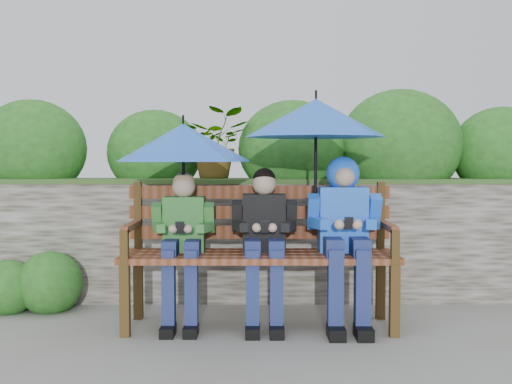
{
  "coord_description": "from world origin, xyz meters",
  "views": [
    {
      "loc": [
        0.0,
        -4.66,
        1.2
      ],
      "look_at": [
        0.0,
        0.1,
        0.95
      ],
      "focal_mm": 45.0,
      "sensor_mm": 36.0,
      "label": 1
    }
  ],
  "objects_px": {
    "boy_left": "(183,238)",
    "umbrella_left": "(183,143)",
    "park_bench": "(259,244)",
    "boy_right": "(345,225)",
    "umbrella_right": "(316,118)",
    "boy_middle": "(264,236)"
  },
  "relations": [
    {
      "from": "umbrella_right",
      "to": "boy_right",
      "type": "bearing_deg",
      "value": -12.15
    },
    {
      "from": "boy_middle",
      "to": "boy_left",
      "type": "bearing_deg",
      "value": 179.72
    },
    {
      "from": "boy_middle",
      "to": "umbrella_right",
      "type": "relative_size",
      "value": 1.12
    },
    {
      "from": "boy_middle",
      "to": "umbrella_left",
      "type": "bearing_deg",
      "value": 175.32
    },
    {
      "from": "boy_left",
      "to": "boy_middle",
      "type": "bearing_deg",
      "value": -0.28
    },
    {
      "from": "umbrella_left",
      "to": "umbrella_right",
      "type": "relative_size",
      "value": 0.95
    },
    {
      "from": "boy_left",
      "to": "umbrella_left",
      "type": "xyz_separation_m",
      "value": [
        0.0,
        0.04,
        0.67
      ]
    },
    {
      "from": "park_bench",
      "to": "boy_left",
      "type": "bearing_deg",
      "value": -171.0
    },
    {
      "from": "boy_left",
      "to": "umbrella_left",
      "type": "relative_size",
      "value": 1.15
    },
    {
      "from": "boy_right",
      "to": "boy_left",
      "type": "bearing_deg",
      "value": -179.9
    },
    {
      "from": "boy_middle",
      "to": "park_bench",
      "type": "bearing_deg",
      "value": 110.93
    },
    {
      "from": "park_bench",
      "to": "boy_left",
      "type": "relative_size",
      "value": 1.76
    },
    {
      "from": "park_bench",
      "to": "boy_right",
      "type": "height_order",
      "value": "boy_right"
    },
    {
      "from": "boy_left",
      "to": "boy_middle",
      "type": "xyz_separation_m",
      "value": [
        0.58,
        -0.0,
        0.01
      ]
    },
    {
      "from": "boy_right",
      "to": "umbrella_right",
      "type": "xyz_separation_m",
      "value": [
        -0.2,
        0.04,
        0.75
      ]
    },
    {
      "from": "park_bench",
      "to": "boy_right",
      "type": "relative_size",
      "value": 1.6
    },
    {
      "from": "park_bench",
      "to": "umbrella_left",
      "type": "bearing_deg",
      "value": -175.58
    },
    {
      "from": "boy_left",
      "to": "boy_right",
      "type": "height_order",
      "value": "boy_right"
    },
    {
      "from": "umbrella_right",
      "to": "boy_middle",
      "type": "bearing_deg",
      "value": -172.42
    },
    {
      "from": "park_bench",
      "to": "boy_middle",
      "type": "relative_size",
      "value": 1.71
    },
    {
      "from": "boy_right",
      "to": "umbrella_right",
      "type": "bearing_deg",
      "value": 167.85
    },
    {
      "from": "boy_left",
      "to": "umbrella_right",
      "type": "bearing_deg",
      "value": 2.78
    }
  ]
}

